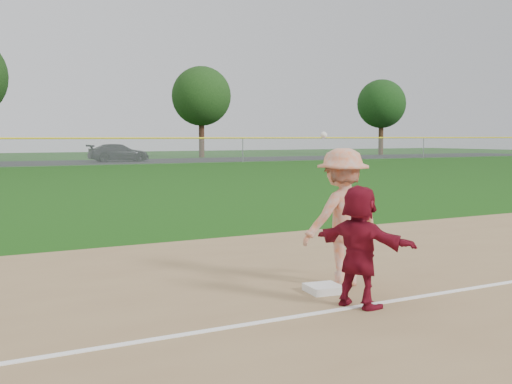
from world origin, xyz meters
TOP-DOWN VIEW (x-y plane):
  - ground at (0.00, 0.00)m, footprint 160.00×160.00m
  - foul_line at (0.00, -0.80)m, footprint 60.00×0.10m
  - first_base at (0.25, 0.03)m, footprint 0.51×0.51m
  - base_runner at (0.21, -0.78)m, footprint 0.90×1.50m
  - car_right at (11.25, 45.84)m, footprint 5.19×2.25m
  - first_base_play at (0.72, 0.26)m, footprint 1.29×0.77m
  - tree_3 at (22.00, 52.80)m, footprint 6.00×6.00m
  - tree_4 at (44.00, 51.20)m, footprint 5.60×5.60m

SIDE VIEW (x-z plane):
  - ground at x=0.00m, z-range 0.00..0.00m
  - foul_line at x=0.00m, z-range 0.02..0.03m
  - first_base at x=0.25m, z-range 0.02..0.12m
  - car_right at x=11.25m, z-range 0.01..1.50m
  - base_runner at x=0.21m, z-range 0.02..1.56m
  - first_base_play at x=0.72m, z-range -0.10..2.10m
  - tree_4 at x=44.00m, z-range 1.51..10.18m
  - tree_3 at x=22.00m, z-range 1.57..10.76m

